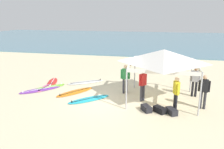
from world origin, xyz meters
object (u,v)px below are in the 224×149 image
at_px(surfboard_red, 52,82).
at_px(person_red, 143,83).
at_px(person_yellow, 176,92).
at_px(surfboard_purple, 40,90).
at_px(surfboard_cyan, 89,99).
at_px(gear_bag_near_tent, 160,110).
at_px(person_grey, 195,80).
at_px(surfboard_orange, 75,92).
at_px(person_green, 125,77).
at_px(gear_bag_by_pole, 172,111).
at_px(canopy_tent, 164,56).
at_px(person_black, 204,90).
at_px(surfboard_white, 86,82).
at_px(gear_bag_on_sand, 146,108).
at_px(surfboard_lime, 47,88).
at_px(surfboard_pink, 46,87).

distance_m(surfboard_red, person_red, 6.61).
bearing_deg(person_yellow, surfboard_purple, 170.27).
bearing_deg(surfboard_cyan, person_yellow, -6.17).
bearing_deg(surfboard_red, gear_bag_near_tent, -24.28).
bearing_deg(person_grey, surfboard_orange, -172.88).
distance_m(person_green, person_yellow, 3.35).
distance_m(surfboard_purple, gear_bag_by_pole, 7.92).
relative_size(canopy_tent, person_green, 2.02).
height_order(person_black, person_grey, same).
height_order(surfboard_white, person_red, person_red).
relative_size(gear_bag_near_tent, gear_bag_on_sand, 1.00).
height_order(surfboard_purple, surfboard_red, same).
xyz_separation_m(person_green, person_yellow, (2.73, -1.94, 0.00)).
relative_size(surfboard_orange, person_black, 1.41).
height_order(person_yellow, gear_bag_by_pole, person_yellow).
bearing_deg(surfboard_orange, surfboard_purple, -178.26).
bearing_deg(gear_bag_near_tent, surfboard_orange, 160.61).
bearing_deg(surfboard_cyan, person_red, 10.16).
bearing_deg(surfboard_orange, person_yellow, -14.10).
bearing_deg(surfboard_lime, surfboard_purple, -117.37).
relative_size(person_grey, person_green, 1.00).
bearing_deg(surfboard_lime, gear_bag_near_tent, -16.84).
xyz_separation_m(canopy_tent, gear_bag_on_sand, (-0.68, -1.69, -2.25)).
distance_m(surfboard_lime, gear_bag_on_sand, 6.67).
height_order(surfboard_pink, gear_bag_by_pole, gear_bag_by_pole).
relative_size(surfboard_cyan, person_yellow, 1.28).
bearing_deg(gear_bag_near_tent, person_yellow, 24.61).
distance_m(canopy_tent, surfboard_purple, 7.61).
xyz_separation_m(person_green, gear_bag_near_tent, (2.03, -2.26, -0.85)).
xyz_separation_m(surfboard_pink, gear_bag_near_tent, (7.08, -2.20, 0.10)).
height_order(surfboard_purple, person_red, person_red).
relative_size(surfboard_orange, gear_bag_on_sand, 4.00).
height_order(canopy_tent, gear_bag_by_pole, canopy_tent).
xyz_separation_m(person_grey, gear_bag_by_pole, (-1.30, -2.65, -0.85)).
bearing_deg(person_yellow, person_green, 144.57).
bearing_deg(surfboard_white, surfboard_lime, -140.62).
xyz_separation_m(surfboard_purple, person_grey, (9.02, 0.92, 0.95)).
distance_m(surfboard_purple, person_green, 5.28).
bearing_deg(person_grey, gear_bag_on_sand, -133.75).
relative_size(person_black, person_grey, 1.00).
distance_m(surfboard_white, surfboard_pink, 2.64).
height_order(surfboard_red, person_black, person_black).
height_order(surfboard_white, surfboard_lime, same).
relative_size(person_green, person_yellow, 1.00).
distance_m(surfboard_purple, person_black, 9.29).
relative_size(surfboard_pink, gear_bag_near_tent, 3.33).
bearing_deg(person_grey, canopy_tent, -153.48).
bearing_deg(surfboard_white, surfboard_pink, -143.91).
relative_size(surfboard_red, gear_bag_near_tent, 3.76).
relative_size(surfboard_lime, gear_bag_by_pole, 3.91).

